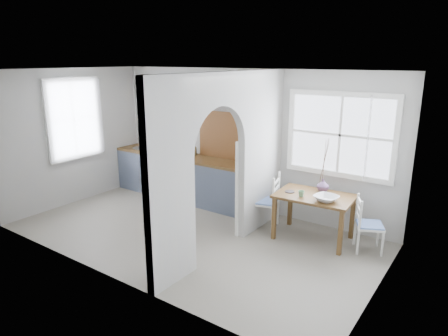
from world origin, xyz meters
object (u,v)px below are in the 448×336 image
Objects in this scene: dining_table at (313,217)px; vase at (323,185)px; kettle at (258,161)px; chair_left at (264,201)px; chair_right at (370,225)px.

dining_table is 0.53m from vase.
kettle reaches higher than vase.
chair_left is 1.00m from vase.
chair_left is 1.70m from chair_right.
vase is (0.03, 0.25, 0.46)m from dining_table.
vase reaches higher than dining_table.
chair_right is at bearing 79.82° from chair_left.
chair_left reaches higher than vase.
kettle reaches higher than chair_right.
kettle is 1.24m from vase.
dining_table is at bearing 70.99° from chair_right.
chair_left is at bearing -49.85° from kettle.
chair_right is (1.70, 0.13, -0.06)m from chair_left.
dining_table is 1.41× the size of chair_right.
chair_left is at bearing 69.52° from chair_right.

